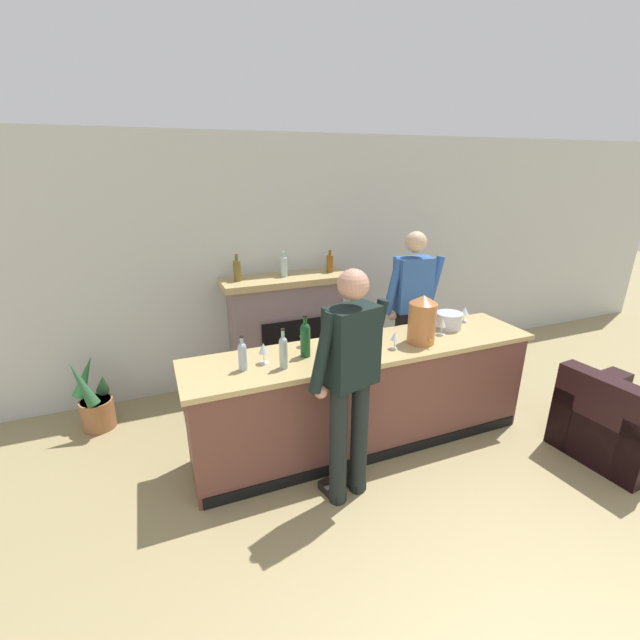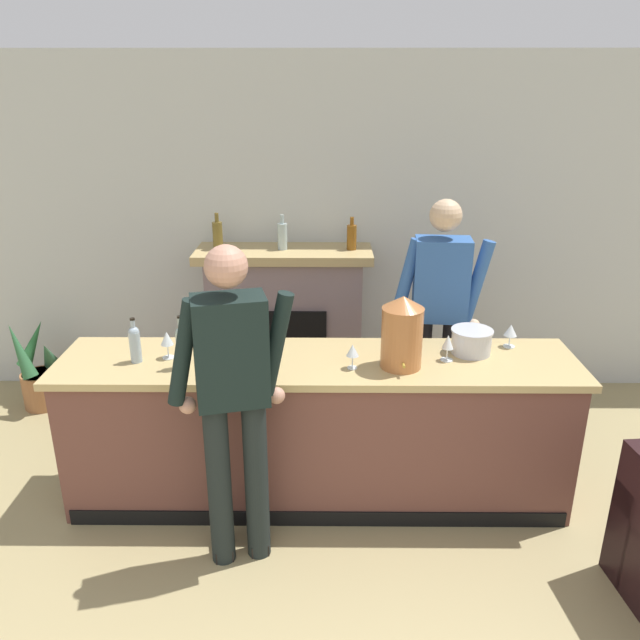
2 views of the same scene
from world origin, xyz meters
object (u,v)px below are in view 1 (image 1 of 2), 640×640
Objects in this scene: wine_bottle_merlot_tall at (242,355)px; armchair_black at (617,426)px; person_customer at (350,380)px; ice_bucket_steel at (449,320)px; fireplace_stone at (286,330)px; wine_glass_back_row at (395,337)px; wine_glass_mid_counter at (263,349)px; wine_glass_front_left at (442,323)px; wine_bottle_riesling_slim at (305,338)px; wine_glass_front_right at (465,311)px; potted_plant_corner at (95,402)px; wine_glass_near_bucket at (305,332)px; wine_bottle_chardonnay_pale at (283,351)px; copper_dispenser at (422,319)px; person_bartender at (411,310)px.

armchair_black is at bearing -17.10° from wine_bottle_merlot_tall.
person_customer reaches higher than ice_bucket_steel.
fireplace_stone reaches higher than wine_glass_back_row.
wine_glass_mid_counter is 1.04× the size of wine_glass_front_left.
wine_bottle_merlot_tall is 1.28m from wine_glass_back_row.
fireplace_stone reaches higher than wine_bottle_riesling_slim.
wine_glass_front_left is at bearing -154.02° from wine_glass_front_right.
ice_bucket_steel is at bearing 33.97° from wine_glass_front_left.
ice_bucket_steel is 0.77m from wine_glass_back_row.
wine_bottle_riesling_slim is (-0.12, 0.58, 0.12)m from person_customer.
potted_plant_corner is at bearing 152.56° from wine_glass_back_row.
wine_glass_near_bucket is at bearing 170.25° from wine_glass_front_left.
wine_bottle_riesling_slim is at bearing 31.85° from wine_bottle_chardonnay_pale.
wine_glass_back_row is at bearing 0.05° from wine_bottle_chardonnay_pale.
fireplace_stone is 1.70m from wine_bottle_merlot_tall.
copper_dispenser is at bearing -163.19° from wine_glass_front_left.
wine_glass_back_row is at bearing -168.52° from wine_glass_front_left.
wine_glass_front_right is (1.68, -0.01, -0.02)m from wine_glass_near_bucket.
wine_bottle_merlot_tall is (-1.55, 0.05, -0.09)m from copper_dispenser.
potted_plant_corner is 3.37m from wine_glass_front_left.
wine_bottle_merlot_tall reaches higher than wine_glass_front_left.
armchair_black is at bearing -38.73° from wine_glass_front_left.
person_customer is 12.03× the size of wine_glass_back_row.
person_bartender is 1.73m from wine_bottle_chardonnay_pale.
wine_bottle_chardonnay_pale reaches higher than potted_plant_corner.
wine_bottle_chardonnay_pale is at bearing -15.70° from wine_bottle_merlot_tall.
wine_glass_mid_counter is (-1.83, -0.09, 0.04)m from ice_bucket_steel.
armchair_black is at bearing -9.81° from person_customer.
fireplace_stone is 10.48× the size of wine_glass_back_row.
copper_dispenser is at bearing -157.55° from wine_glass_front_right.
wine_bottle_merlot_tall is at bearing -162.39° from person_bartender.
potted_plant_corner is at bearing 139.47° from wine_bottle_chardonnay_pale.
potted_plant_corner is 2.81× the size of wine_bottle_merlot_tall.
wine_bottle_merlot_tall is at bearing -44.81° from potted_plant_corner.
person_customer reaches higher than wine_glass_near_bucket.
wine_bottle_chardonnay_pale reaches higher than armchair_black.
wine_glass_front_right is at bearing -42.94° from person_bartender.
ice_bucket_steel is at bearing 133.98° from armchair_black.
copper_dispenser reaches higher than wine_bottle_merlot_tall.
ice_bucket_steel is at bearing -18.32° from potted_plant_corner.
potted_plant_corner is at bearing 140.30° from wine_glass_mid_counter.
fireplace_stone is 2.00m from person_customer.
wine_glass_front_right is at bearing 20.26° from ice_bucket_steel.
potted_plant_corner is 4.38× the size of wine_glass_near_bucket.
wine_glass_front_left is (1.54, 0.12, -0.03)m from wine_bottle_chardonnay_pale.
wine_glass_near_bucket is (0.06, 0.19, -0.03)m from wine_bottle_riesling_slim.
person_customer is 10.58× the size of wine_glass_mid_counter.
wine_bottle_merlot_tall is 1.56× the size of wine_glass_near_bucket.
wine_bottle_riesling_slim is at bearing -100.88° from fireplace_stone.
person_customer reaches higher than wine_bottle_chardonnay_pale.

